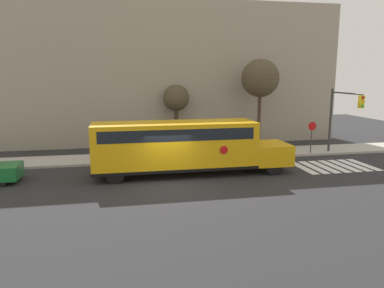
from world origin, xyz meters
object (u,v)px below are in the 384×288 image
school_bus (183,145)px  tree_far_sidewalk (176,99)px  tree_near_sidewalk (260,79)px  stop_sign (312,134)px  traffic_light (341,112)px

school_bus → tree_far_sidewalk: size_ratio=2.32×
school_bus → tree_near_sidewalk: bearing=43.4°
tree_far_sidewalk → tree_near_sidewalk: bearing=-14.2°
tree_near_sidewalk → tree_far_sidewalk: (-6.26, 1.58, -1.56)m
school_bus → tree_near_sidewalk: size_ratio=1.66×
school_bus → stop_sign: (9.88, 3.44, -0.21)m
school_bus → tree_near_sidewalk: tree_near_sidewalk is taller
stop_sign → tree_near_sidewalk: 5.75m
traffic_light → tree_near_sidewalk: size_ratio=0.68×
stop_sign → traffic_light: traffic_light is taller
traffic_light → tree_near_sidewalk: (-4.25, 4.30, 2.20)m
stop_sign → tree_far_sidewalk: bearing=150.8°
school_bus → stop_sign: size_ratio=4.77×
tree_near_sidewalk → tree_far_sidewalk: 6.64m
stop_sign → traffic_light: (1.60, -0.90, 1.62)m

